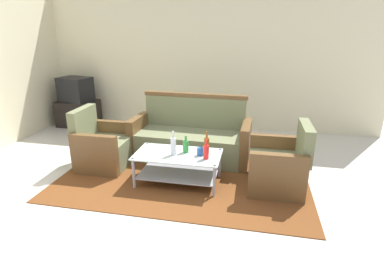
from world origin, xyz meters
The scene contains 14 objects.
ground_plane centered at (0.00, 0.00, 0.00)m, with size 14.00×14.00×0.00m, color beige.
wall_back centered at (0.00, 3.06, 1.40)m, with size 6.52×0.12×2.80m.
rug centered at (0.04, 0.73, 0.01)m, with size 3.30×2.10×0.01m, color brown.
couch centered at (0.00, 1.38, 0.32)m, with size 1.82×0.80×0.96m.
armchair_left centered at (-1.20, 0.83, 0.29)m, with size 0.71×0.77×0.85m.
armchair_right centered at (1.28, 0.66, 0.29)m, with size 0.71×0.77×0.85m.
coffee_table centered at (0.01, 0.53, 0.27)m, with size 1.10×0.60×0.40m.
bottle_clear centered at (-0.04, 0.49, 0.53)m, with size 0.07×0.07×0.32m.
bottle_green centered at (0.09, 0.60, 0.49)m, with size 0.07×0.07×0.22m.
bottle_brown centered at (0.36, 0.62, 0.52)m, with size 0.07×0.07×0.30m.
bottle_red centered at (0.38, 0.45, 0.50)m, with size 0.07×0.07×0.25m.
cup centered at (0.29, 0.54, 0.46)m, with size 0.08×0.08×0.10m, color #2659A5.
tv_stand centered at (-2.63, 2.55, 0.26)m, with size 0.80×0.50×0.52m, color black.
television centered at (-2.63, 2.55, 0.76)m, with size 0.68×0.56×0.48m.
Camera 1 is at (0.93, -3.00, 1.94)m, focal length 28.85 mm.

